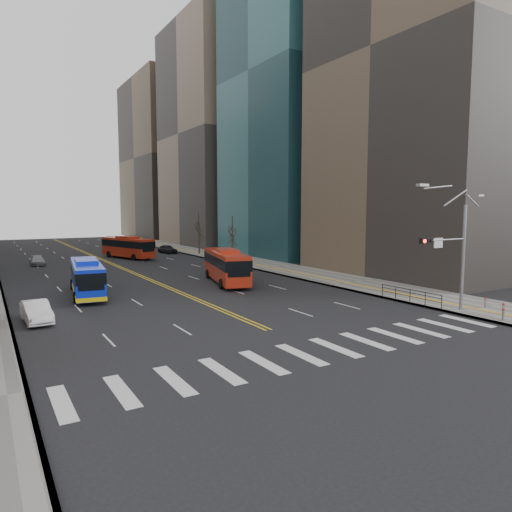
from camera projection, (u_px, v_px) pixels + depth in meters
ground at (318, 351)px, 24.79m from camera, size 220.00×220.00×0.00m
sidewalk_right at (226, 257)px, 72.12m from camera, size 7.00×130.00×0.15m
crosswalk at (318, 351)px, 24.79m from camera, size 26.70×4.00×0.01m
centerline at (98, 258)px, 71.70m from camera, size 0.55×100.00×0.01m
office_towers at (77, 117)px, 80.80m from camera, size 83.00×134.00×58.00m
signal_mast at (451, 248)px, 33.04m from camera, size 5.37×0.37×9.39m
pedestrian_railing at (410, 294)px, 37.15m from camera, size 0.06×6.06×1.02m
bollards at (497, 308)px, 32.92m from camera, size 2.87×3.17×0.78m
street_trees at (69, 235)px, 50.08m from camera, size 35.20×47.20×7.60m
blue_bus at (87, 276)px, 40.77m from camera, size 3.71×11.23×3.23m
red_bus_near at (226, 264)px, 47.46m from camera, size 5.33×11.49×3.55m
red_bus_far at (128, 246)px, 70.94m from camera, size 5.71×11.12×3.46m
car_white at (36, 312)px, 30.94m from camera, size 1.83×4.55×1.47m
car_dark_mid at (167, 249)px, 79.07m from camera, size 2.61×4.64×1.49m
car_silver at (38, 261)px, 62.44m from camera, size 1.94×4.41×1.26m
car_dark_far at (124, 245)px, 89.15m from camera, size 3.14×4.62×1.17m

